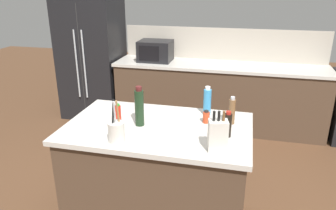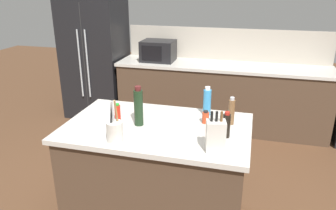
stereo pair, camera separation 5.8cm
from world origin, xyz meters
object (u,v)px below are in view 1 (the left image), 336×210
Objects in this scene: refrigerator at (92,59)px; pepper_grinder at (232,111)px; soy_sauce_bottle at (228,125)px; wine_bottle at (139,107)px; hot_sauce_bottle at (118,113)px; dish_soap_bottle at (207,101)px; microwave at (155,51)px; spice_jar_paprika at (206,117)px; knife_block at (218,135)px; utensil_crock at (116,131)px.

refrigerator is 7.79× the size of pepper_grinder.
wine_bottle is (-0.70, 0.04, 0.06)m from soy_sauce_bottle.
hot_sauce_bottle is 0.77m from dish_soap_bottle.
spice_jar_paprika is at bearing -63.80° from microwave.
refrigerator is 2.74m from wine_bottle.
knife_block is at bearing -22.94° from wine_bottle.
utensil_crock is at bearing -140.16° from spice_jar_paprika.
wine_bottle is (0.07, 0.32, 0.07)m from utensil_crock.
spice_jar_paprika is 0.42× the size of dish_soap_bottle.
pepper_grinder is (0.79, 0.52, 0.03)m from utensil_crock.
wine_bottle is (-0.50, -0.36, 0.03)m from dish_soap_bottle.
spice_jar_paprika is 0.53× the size of soy_sauce_bottle.
hot_sauce_bottle is at bearing -155.81° from dish_soap_bottle.
microwave is 2.55m from soy_sauce_bottle.
refrigerator is 3.35m from knife_block.
dish_soap_bottle is (2.02, -1.91, 0.16)m from refrigerator.
refrigerator is 5.64× the size of utensil_crock.
microwave is 2.11m from dish_soap_bottle.
knife_block reaches higher than spice_jar_paprika.
soy_sauce_bottle is (0.05, 0.23, -0.02)m from knife_block.
utensil_crock reaches higher than soy_sauce_bottle.
hot_sauce_bottle is at bearing -169.88° from pepper_grinder.
microwave is 2.57m from utensil_crock.
utensil_crock is 0.38m from hot_sauce_bottle.
soy_sauce_bottle is at bearing -3.50° from wine_bottle.
utensil_crock is 0.88m from dish_soap_bottle.
spice_jar_paprika is at bearing -170.93° from pepper_grinder.
knife_block is at bearing -73.30° from spice_jar_paprika.
knife_block is 1.14× the size of dish_soap_bottle.
knife_block is 1.44× the size of soy_sauce_bottle.
refrigerator is at bearing 137.40° from pepper_grinder.
refrigerator is at bearing 120.68° from hot_sauce_bottle.
refrigerator reaches higher than hot_sauce_bottle.
soy_sauce_bottle reaches higher than hot_sauce_bottle.
utensil_crock is 0.98× the size of wine_bottle.
knife_block is 0.24m from soy_sauce_bottle.
wine_bottle is at bearing 77.28° from utensil_crock.
hot_sauce_bottle reaches higher than spice_jar_paprika.
utensil_crock is 1.26× the size of dish_soap_bottle.
pepper_grinder is 0.91× the size of dish_soap_bottle.
utensil_crock is at bearing -160.53° from soy_sauce_bottle.
soy_sauce_bottle is at bearing -5.32° from hot_sauce_bottle.
microwave reaches higher than soy_sauce_bottle.
microwave is 2.74m from knife_block.
utensil_crock is (1.45, -2.58, 0.12)m from refrigerator.
dish_soap_bottle reaches higher than hot_sauce_bottle.
refrigerator is 16.77× the size of spice_jar_paprika.
spice_jar_paprika is (0.59, 0.49, -0.03)m from utensil_crock.
utensil_crock is at bearing -60.68° from refrigerator.
knife_block is 0.72m from utensil_crock.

